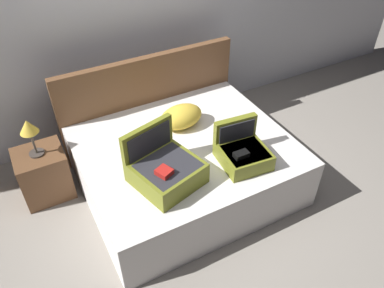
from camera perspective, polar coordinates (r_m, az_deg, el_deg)
The scene contains 9 objects.
ground_plane at distance 3.59m, azimuth 2.16°, elevation -10.20°, with size 12.00×12.00×0.00m, color gray.
back_wall at distance 4.09m, azimuth -9.64°, elevation 18.42°, with size 8.00×0.10×2.60m, color silver.
bed at distance 3.64m, azimuth -0.89°, elevation -3.32°, with size 1.88×1.60×0.52m, color silver.
headboard at distance 4.09m, azimuth -6.40°, elevation 6.39°, with size 1.92×0.08×1.03m, color brown.
hard_case_large at distance 3.06m, azimuth -4.04°, elevation -3.77°, with size 0.60×0.60×0.44m.
hard_case_medium at distance 3.27m, azimuth 7.59°, elevation -1.18°, with size 0.43×0.44×0.35m.
pillow_near_headboard at distance 3.64m, azimuth -1.64°, elevation 4.12°, with size 0.43×0.29×0.21m, color gold.
nightstand at distance 3.84m, azimuth -21.32°, elevation -4.19°, with size 0.44×0.40×0.50m, color brown.
table_lamp at distance 3.52m, azimuth -23.31°, elevation 2.06°, with size 0.16×0.16×0.37m.
Camera 1 is at (-1.22, -1.98, 2.74)m, focal length 35.54 mm.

